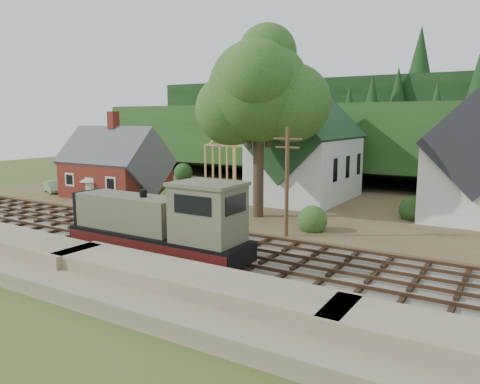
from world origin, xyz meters
The scene contains 16 objects.
ground centered at (0.00, 0.00, 0.00)m, with size 140.00×140.00×0.00m, color #384C1E.
embankment centered at (0.00, -8.50, 0.00)m, with size 64.00×5.00×1.60m, color #7F7259.
railroad_bed centered at (0.00, 0.00, 0.08)m, with size 64.00×11.00×0.16m, color #726B5B.
village_flat centered at (0.00, 18.00, 0.15)m, with size 64.00×26.00×0.30m, color brown.
hillside centered at (0.00, 42.00, 0.00)m, with size 70.00×28.00×8.00m, color #1E3F19.
ridge centered at (0.00, 58.00, 0.00)m, with size 80.00×20.00×12.00m, color black.
depot centered at (-16.00, 11.00, 3.21)m, with size 10.80×7.41×9.00m.
church centered at (2.00, 19.68, 5.18)m, with size 8.40×15.17×13.00m.
timber_frame centered at (-6.00, 22.00, 3.27)m, with size 8.20×6.20×6.99m.
lattice_tower centered at (-6.00, 28.00, 10.03)m, with size 3.20×3.20×12.12m.
big_tree centered at (2.17, 10.08, 10.22)m, with size 10.90×8.40×14.70m.
telegraph_pole_near centered at (7.00, 5.20, 4.25)m, with size 2.20×0.28×8.00m.
locomotive centered at (2.67, -3.00, 2.16)m, with size 12.26×3.06×4.90m.
car_blue centered at (-9.76, 6.90, 0.94)m, with size 1.50×3.74×1.27m, color #61B0D0.
car_green centered at (-24.13, 9.21, 0.94)m, with size 1.35×3.87×1.27m, color gray.
patio_set centered at (-16.25, 7.90, 2.41)m, with size 2.22×2.22×2.48m.
Camera 1 is at (21.19, -24.09, 8.60)m, focal length 35.00 mm.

